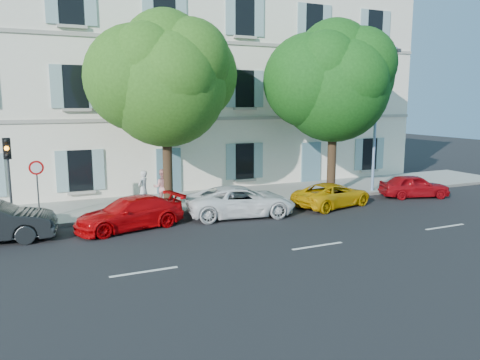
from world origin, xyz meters
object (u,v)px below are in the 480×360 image
tree_left (166,85)px  street_lamp (378,112)px  traffic_light (8,163)px  tree_right (334,88)px  pedestrian_b (162,187)px  car_white_coupe (241,201)px  car_red_coupe (130,213)px  pedestrian_a (143,189)px  road_sign (37,178)px  car_red_hatchback (414,186)px  car_yellow_supercar (332,195)px

tree_left → street_lamp: (11.06, -1.07, -1.26)m
traffic_light → tree_right: bearing=1.1°
tree_left → tree_right: bearing=-4.9°
pedestrian_b → car_white_coupe: bearing=151.3°
car_red_coupe → pedestrian_a: size_ratio=2.54×
car_red_coupe → road_sign: (-3.18, 2.06, 1.30)m
car_red_hatchback → traffic_light: bearing=103.3°
road_sign → pedestrian_a: bearing=10.8°
car_yellow_supercar → tree_left: (-7.19, 2.70, 5.04)m
car_white_coupe → tree_right: bearing=-63.6°
car_red_coupe → pedestrian_a: (1.21, 2.89, 0.37)m
road_sign → street_lamp: 16.74m
car_white_coupe → pedestrian_b: pedestrian_b is taller
car_red_coupe → pedestrian_b: size_ratio=2.52×
street_lamp → car_red_hatchback: bearing=-51.9°
car_yellow_supercar → tree_right: tree_right is taller
car_white_coupe → tree_right: 8.01m
pedestrian_a → pedestrian_b: 0.89m
tree_right → road_sign: size_ratio=3.45×
car_yellow_supercar → road_sign: bearing=67.2°
car_yellow_supercar → street_lamp: 5.65m
tree_right → traffic_light: bearing=-178.9°
car_yellow_supercar → car_red_hatchback: bearing=-103.1°
car_white_coupe → car_red_hatchback: size_ratio=1.35×
tree_left → car_red_hatchback: bearing=-12.2°
tree_right → pedestrian_a: tree_right is taller
car_yellow_supercar → pedestrian_b: size_ratio=2.40×
traffic_light → street_lamp: 17.61m
road_sign → pedestrian_b: 5.43m
tree_left → traffic_light: size_ratio=2.48×
tree_right → street_lamp: size_ratio=1.15×
pedestrian_b → car_red_hatchback: bearing=-175.3°
car_red_coupe → tree_right: tree_right is taller
road_sign → pedestrian_b: (5.28, 0.85, -0.93)m
traffic_light → pedestrian_a: 5.73m
tree_right → pedestrian_b: tree_right is taller
car_white_coupe → traffic_light: traffic_light is taller
tree_left → street_lamp: bearing=-5.5°
car_yellow_supercar → tree_right: bearing=-47.0°
car_white_coupe → traffic_light: bearing=88.7°
car_red_hatchback → pedestrian_a: size_ratio=2.08×
car_yellow_supercar → street_lamp: bearing=-80.6°
pedestrian_a → street_lamp: bearing=130.6°
car_white_coupe → tree_right: (6.01, 1.89, 4.95)m
traffic_light → pedestrian_a: bearing=12.7°
tree_left → street_lamp: size_ratio=1.15×
car_white_coupe → pedestrian_b: (-2.71, 2.84, 0.34)m
car_red_hatchback → traffic_light: 18.96m
tree_left → traffic_light: (-6.47, -1.00, -2.99)m
car_red_coupe → pedestrian_a: pedestrian_a is taller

